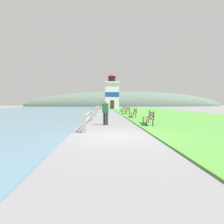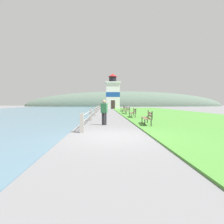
{
  "view_description": "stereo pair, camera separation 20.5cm",
  "coord_description": "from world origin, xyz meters",
  "px_view_note": "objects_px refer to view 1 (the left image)",
  "views": [
    {
      "loc": [
        -0.59,
        -7.42,
        1.45
      ],
      "look_at": [
        0.54,
        14.0,
        0.3
      ],
      "focal_mm": 28.0,
      "sensor_mm": 36.0,
      "label": 1
    },
    {
      "loc": [
        -0.39,
        -7.43,
        1.45
      ],
      "look_at": [
        0.54,
        14.0,
        0.3
      ],
      "focal_mm": 28.0,
      "sensor_mm": 36.0,
      "label": 2
    }
  ],
  "objects_px": {
    "park_bench_near": "(149,117)",
    "park_bench_far": "(126,110)",
    "lighthouse": "(112,94)",
    "park_bench_by_lighthouse": "(123,108)",
    "park_bench_midway": "(134,112)",
    "person_strolling": "(106,111)"
  },
  "relations": [
    {
      "from": "park_bench_midway",
      "to": "person_strolling",
      "type": "bearing_deg",
      "value": 66.09
    },
    {
      "from": "lighthouse",
      "to": "person_strolling",
      "type": "distance_m",
      "value": 30.47
    },
    {
      "from": "park_bench_by_lighthouse",
      "to": "park_bench_near",
      "type": "bearing_deg",
      "value": 88.21
    },
    {
      "from": "park_bench_near",
      "to": "park_bench_midway",
      "type": "xyz_separation_m",
      "value": [
        0.0,
        5.64,
        -0.0
      ]
    },
    {
      "from": "lighthouse",
      "to": "park_bench_far",
      "type": "bearing_deg",
      "value": -87.65
    },
    {
      "from": "park_bench_midway",
      "to": "park_bench_far",
      "type": "distance_m",
      "value": 5.11
    },
    {
      "from": "park_bench_near",
      "to": "park_bench_far",
      "type": "relative_size",
      "value": 0.97
    },
    {
      "from": "park_bench_midway",
      "to": "park_bench_by_lighthouse",
      "type": "height_order",
      "value": "same"
    },
    {
      "from": "park_bench_by_lighthouse",
      "to": "park_bench_far",
      "type": "bearing_deg",
      "value": 86.93
    },
    {
      "from": "park_bench_far",
      "to": "person_strolling",
      "type": "height_order",
      "value": "person_strolling"
    },
    {
      "from": "park_bench_midway",
      "to": "lighthouse",
      "type": "xyz_separation_m",
      "value": [
        -0.81,
        24.89,
        3.03
      ]
    },
    {
      "from": "park_bench_by_lighthouse",
      "to": "park_bench_midway",
      "type": "bearing_deg",
      "value": 87.85
    },
    {
      "from": "park_bench_near",
      "to": "park_bench_by_lighthouse",
      "type": "height_order",
      "value": "same"
    },
    {
      "from": "park_bench_near",
      "to": "person_strolling",
      "type": "distance_m",
      "value": 2.82
    },
    {
      "from": "person_strolling",
      "to": "park_bench_far",
      "type": "bearing_deg",
      "value": 9.02
    },
    {
      "from": "park_bench_far",
      "to": "park_bench_by_lighthouse",
      "type": "relative_size",
      "value": 1.22
    },
    {
      "from": "park_bench_near",
      "to": "park_bench_far",
      "type": "distance_m",
      "value": 10.75
    },
    {
      "from": "lighthouse",
      "to": "person_strolling",
      "type": "xyz_separation_m",
      "value": [
        -1.98,
        -30.29,
        -2.68
      ]
    },
    {
      "from": "park_bench_near",
      "to": "park_bench_by_lighthouse",
      "type": "distance_m",
      "value": 16.75
    },
    {
      "from": "park_bench_midway",
      "to": "park_bench_near",
      "type": "bearing_deg",
      "value": 93.44
    },
    {
      "from": "park_bench_midway",
      "to": "lighthouse",
      "type": "bearing_deg",
      "value": -84.69
    },
    {
      "from": "park_bench_near",
      "to": "person_strolling",
      "type": "height_order",
      "value": "person_strolling"
    }
  ]
}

